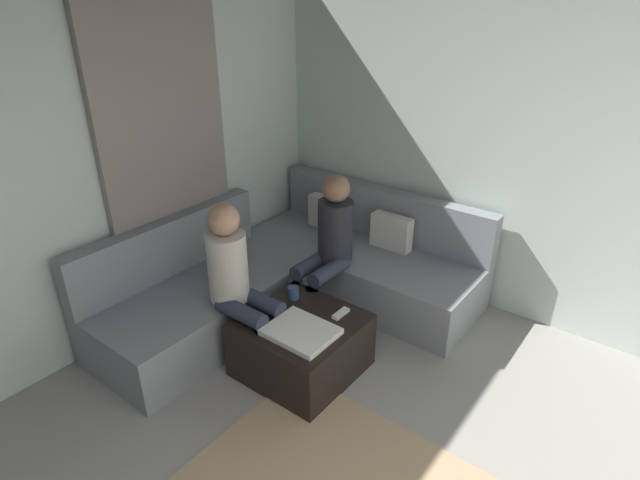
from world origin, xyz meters
name	(u,v)px	position (x,y,z in m)	size (l,w,h in m)	color
wall_back	(627,171)	(0.00, 2.94, 1.35)	(6.00, 0.12, 2.70)	silver
curtain_panel	(169,165)	(-2.84, 1.30, 1.25)	(0.06, 1.10, 2.50)	gray
sectional_couch	(296,275)	(-2.08, 1.88, 0.28)	(2.10, 2.55, 0.87)	gray
ottoman	(301,345)	(-1.50, 1.25, 0.21)	(0.76, 0.76, 0.42)	black
folded_blanket	(301,332)	(-1.40, 1.13, 0.44)	(0.44, 0.36, 0.04)	white
coffee_mug	(293,293)	(-1.72, 1.43, 0.47)	(0.08, 0.08, 0.10)	#334C72
game_remote	(341,314)	(-1.32, 1.47, 0.43)	(0.05, 0.15, 0.02)	white
person_on_couch_back	(328,243)	(-1.78, 1.93, 0.66)	(0.30, 0.60, 1.20)	#2D3347
person_on_couch_side	(238,280)	(-1.93, 1.10, 0.66)	(0.60, 0.30, 1.20)	#2D3347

